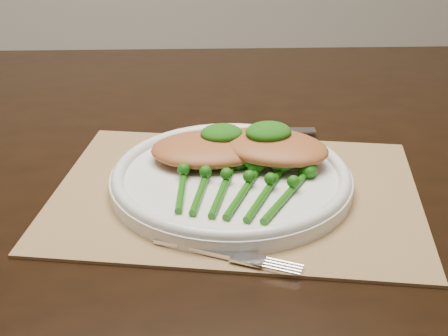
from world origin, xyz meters
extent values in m
cube|color=black|center=(0.04, 0.14, 0.73)|extent=(1.71, 1.12, 0.04)
cube|color=#96754C|center=(0.09, -0.03, 0.75)|extent=(0.50, 0.43, 0.00)
cylinder|color=silver|center=(0.08, -0.02, 0.76)|extent=(0.29, 0.29, 0.02)
torus|color=silver|center=(0.08, -0.02, 0.77)|extent=(0.28, 0.28, 0.01)
cube|color=silver|center=(0.08, 0.14, 0.76)|extent=(0.08, 0.03, 0.01)
cube|color=silver|center=(0.17, 0.13, 0.76)|extent=(0.12, 0.04, 0.00)
cube|color=silver|center=(0.02, -0.14, 0.76)|extent=(0.08, 0.05, 0.00)
ellipsoid|color=#AF6232|center=(0.06, 0.02, 0.79)|extent=(0.15, 0.11, 0.03)
ellipsoid|color=#AF6232|center=(0.14, 0.01, 0.79)|extent=(0.17, 0.16, 0.03)
ellipsoid|color=#114509|center=(0.08, 0.03, 0.80)|extent=(0.05, 0.04, 0.02)
ellipsoid|color=#114509|center=(0.14, 0.01, 0.81)|extent=(0.06, 0.05, 0.02)
camera|label=1|loc=(-0.04, -0.67, 1.12)|focal=50.00mm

